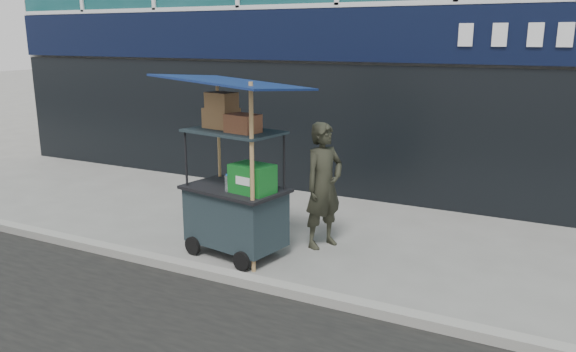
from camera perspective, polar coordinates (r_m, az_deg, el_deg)
The scene contains 4 objects.
ground at distance 7.26m, azimuth -7.48°, elevation -9.47°, with size 80.00×80.00×0.00m, color slate.
curb at distance 7.09m, azimuth -8.42°, elevation -9.58°, with size 80.00×0.18×0.12m, color gray.
vendor_cart at distance 7.47m, azimuth -5.32°, elevation -1.83°, with size 1.97×1.55×2.42m.
vendor_man at distance 7.75m, azimuth 3.65°, elevation -0.97°, with size 0.64×0.42×1.76m, color #27281D.
Camera 1 is at (3.84, -5.45, 2.88)m, focal length 35.00 mm.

